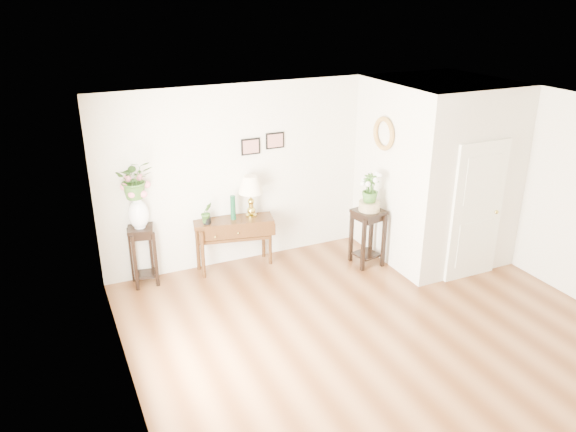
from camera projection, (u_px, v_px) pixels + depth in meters
floor at (379, 335)px, 7.09m from camera, size 6.00×5.50×0.02m
ceiling at (395, 115)px, 6.03m from camera, size 6.00×5.50×0.02m
wall_back at (289, 169)px, 8.88m from camera, size 6.00×0.02×2.80m
wall_left at (125, 286)px, 5.42m from camera, size 0.02×5.50×2.80m
wall_right at (570, 197)px, 7.71m from camera, size 0.02×5.50×2.80m
partition at (436, 170)px, 8.86m from camera, size 1.80×1.95×2.80m
door at (477, 212)px, 8.15m from camera, size 0.90×0.05×2.10m
art_print_left at (251, 147)px, 8.45m from camera, size 0.30×0.02×0.25m
art_print_right at (275, 141)px, 8.58m from camera, size 0.30×0.02×0.25m
wall_ornament at (384, 134)px, 8.36m from camera, size 0.07×0.51×0.51m
console_table at (234, 243)px, 8.68m from camera, size 1.26×0.64×0.80m
table_lamp at (251, 195)px, 8.51m from camera, size 0.48×0.48×0.66m
green_vase at (233, 209)px, 8.46m from camera, size 0.08×0.08×0.38m
potted_plant at (207, 214)px, 8.31m from camera, size 0.19×0.17×0.32m
plant_stand_a at (143, 256)px, 8.16m from camera, size 0.42×0.42×0.90m
porcelain_vase at (138, 213)px, 7.91m from camera, size 0.31×0.31×0.50m
lily_arrangement at (135, 182)px, 7.73m from camera, size 0.55×0.49×0.56m
plant_stand_b at (367, 237)px, 8.76m from camera, size 0.50×0.50×0.91m
ceramic_bowl at (369, 205)px, 8.56m from camera, size 0.42×0.42×0.14m
narcissus at (370, 189)px, 8.46m from camera, size 0.29×0.29×0.45m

